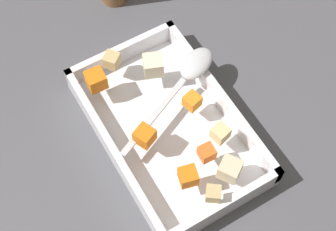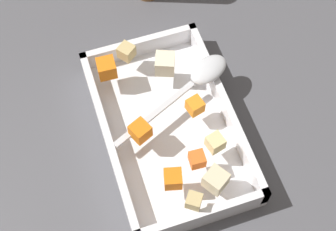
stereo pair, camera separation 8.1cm
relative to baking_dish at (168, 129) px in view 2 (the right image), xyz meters
The scene contains 13 objects.
ground_plane 0.02m from the baking_dish, 148.04° to the right, with size 4.00×4.00×0.00m, color #4C4C51.
baking_dish is the anchor object (origin of this frame).
carrot_chunk_far_left 0.07m from the baking_dish, 74.05° to the right, with size 0.03×0.03×0.03m, color orange.
carrot_chunk_front_center 0.10m from the baking_dish, 11.73° to the left, with size 0.02×0.02×0.02m, color orange.
carrot_chunk_corner_se 0.14m from the baking_dish, 148.74° to the right, with size 0.03×0.03×0.03m, color orange.
carrot_chunk_back_center 0.12m from the baking_dish, 14.47° to the right, with size 0.03×0.03×0.03m, color orange.
carrot_chunk_center 0.07m from the baking_dish, 92.55° to the left, with size 0.02×0.02×0.02m, color orange.
potato_chunk_mid_left 0.11m from the baking_dish, 164.67° to the left, with size 0.03×0.03×0.03m, color beige.
potato_chunk_near_spoon 0.15m from the baking_dish, 168.32° to the right, with size 0.02×0.02×0.02m, color tan.
potato_chunk_near_right 0.14m from the baking_dish, 14.05° to the left, with size 0.03×0.03×0.03m, color beige.
potato_chunk_corner_sw 0.16m from the baking_dish, ahead, with size 0.02×0.02×0.02m, color tan.
potato_chunk_near_left 0.10m from the baking_dish, 37.88° to the left, with size 0.02×0.02×0.02m, color #E0CC89.
serving_spoon 0.11m from the baking_dish, 125.12° to the left, with size 0.12×0.23×0.02m.
Camera 2 is at (0.38, -0.11, 0.77)m, focal length 54.15 mm.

